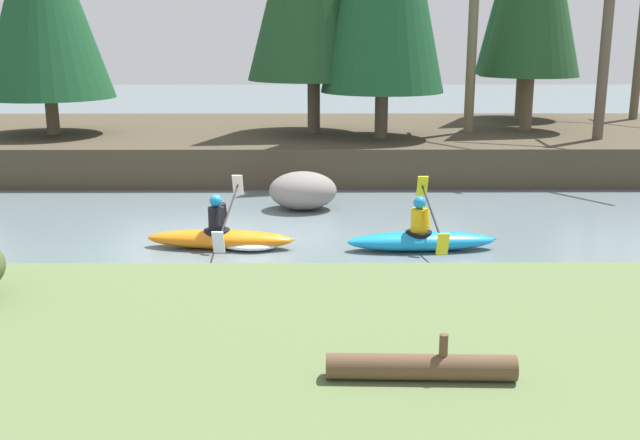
{
  "coord_description": "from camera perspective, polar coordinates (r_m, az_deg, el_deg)",
  "views": [
    {
      "loc": [
        1.44,
        -14.01,
        3.84
      ],
      "look_at": [
        1.52,
        -0.83,
        0.55
      ],
      "focal_mm": 42.0,
      "sensor_mm": 36.0,
      "label": 1
    }
  ],
  "objects": [
    {
      "name": "kayaker_middle",
      "position": [
        13.84,
        -7.17,
        -1.35
      ],
      "size": [
        2.79,
        2.07,
        1.2
      ],
      "rotation": [
        0.0,
        0.0,
        -0.08
      ],
      "color": "orange",
      "rests_on": "ground"
    },
    {
      "name": "ground_plane",
      "position": [
        14.6,
        -6.0,
        -1.32
      ],
      "size": [
        90.0,
        90.0,
        0.0
      ],
      "primitive_type": "plane",
      "color": "slate"
    },
    {
      "name": "riverbank_far",
      "position": [
        23.16,
        -3.92,
        5.72
      ],
      "size": [
        44.0,
        8.72,
        1.03
      ],
      "color": "#473D2D",
      "rests_on": "ground"
    },
    {
      "name": "bare_tree_upstream",
      "position": [
        22.39,
        11.63,
        14.61
      ],
      "size": [
        3.68,
        3.64,
        6.7
      ],
      "color": "#7A664C",
      "rests_on": "riverbank_far"
    },
    {
      "name": "riverbank_near",
      "position": [
        7.55,
        -11.64,
        -13.51
      ],
      "size": [
        44.0,
        6.59,
        0.77
      ],
      "color": "#5B7042",
      "rests_on": "ground"
    },
    {
      "name": "bare_tree_mid_upstream",
      "position": [
        21.86,
        21.06,
        13.67
      ],
      "size": [
        3.54,
        3.5,
        6.41
      ],
      "color": "brown",
      "rests_on": "riverbank_far"
    },
    {
      "name": "kayaker_lead",
      "position": [
        13.73,
        7.82,
        -1.4
      ],
      "size": [
        2.78,
        2.07,
        1.2
      ],
      "rotation": [
        0.0,
        0.0,
        0.05
      ],
      "color": "#1993D6",
      "rests_on": "ground"
    },
    {
      "name": "driftwood_log",
      "position": [
        6.99,
        7.7,
        -11.02
      ],
      "size": [
        1.73,
        0.3,
        0.44
      ],
      "rotation": [
        0.0,
        0.0,
        -0.03
      ],
      "color": "brown",
      "rests_on": "riverbank_near"
    },
    {
      "name": "boulder_midstream",
      "position": [
        16.75,
        -1.31,
        2.25
      ],
      "size": [
        1.51,
        1.19,
        0.86
      ],
      "color": "gray",
      "rests_on": "ground"
    }
  ]
}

